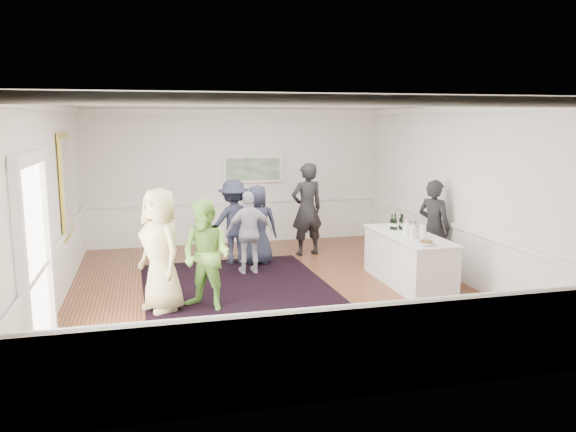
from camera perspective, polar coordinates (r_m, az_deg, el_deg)
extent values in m
plane|color=brown|center=(9.92, -1.57, -7.50)|extent=(8.00, 8.00, 0.00)
cube|color=white|center=(9.47, -1.66, 11.32)|extent=(7.00, 8.00, 0.02)
cube|color=white|center=(9.46, -22.80, 0.84)|extent=(0.02, 8.00, 3.20)
cube|color=white|center=(10.87, 16.73, 2.26)|extent=(0.02, 8.00, 3.20)
cube|color=white|center=(13.47, -5.31, 4.01)|extent=(7.00, 0.02, 3.20)
cube|color=white|center=(5.79, 7.01, -3.71)|extent=(7.00, 0.02, 3.20)
cube|color=gold|center=(10.70, -21.62, 2.95)|extent=(0.04, 1.25, 1.85)
cube|color=white|center=(10.70, -21.49, 2.96)|extent=(0.01, 1.05, 1.65)
cube|color=white|center=(6.90, -25.31, -5.83)|extent=(0.10, 0.14, 2.40)
cube|color=white|center=(8.47, -23.22, -2.92)|extent=(0.10, 0.14, 2.40)
cube|color=white|center=(7.49, -24.84, 5.33)|extent=(0.10, 1.78, 0.16)
cube|color=white|center=(7.68, -24.41, -4.23)|extent=(0.02, 1.50, 2.40)
cube|color=white|center=(13.47, -3.61, 4.80)|extent=(1.44, 0.05, 0.66)
cube|color=#26662D|center=(13.44, -3.58, 4.79)|extent=(1.30, 0.01, 0.52)
cube|color=black|center=(9.95, -5.08, -7.42)|extent=(3.35, 4.32, 0.02)
cube|color=white|center=(10.36, 12.11, -4.37)|extent=(0.80, 2.20, 0.90)
cube|color=white|center=(10.26, 12.20, -1.91)|extent=(0.86, 2.26, 0.02)
imported|color=black|center=(11.03, 14.58, -1.14)|extent=(0.71, 0.80, 1.83)
imported|color=#C9BC7E|center=(8.86, -12.81, -3.40)|extent=(0.98, 1.12, 1.92)
imported|color=#82CB51|center=(8.81, -8.31, -3.96)|extent=(1.07, 1.05, 1.74)
imported|color=silver|center=(10.78, -3.93, -1.71)|extent=(0.96, 0.44, 1.60)
imported|color=#202436|center=(11.55, -5.53, -0.61)|extent=(1.23, 0.85, 1.74)
imported|color=black|center=(12.24, 1.93, 0.70)|extent=(0.82, 0.62, 2.03)
imported|color=#202436|center=(11.47, -3.12, -0.91)|extent=(0.88, 0.65, 1.64)
cylinder|color=#61B340|center=(9.95, 12.53, -1.51)|extent=(0.12, 0.12, 0.24)
cylinder|color=#DA4045|center=(10.02, 13.53, -1.48)|extent=(0.12, 0.12, 0.24)
cylinder|color=#71AF3E|center=(10.11, 11.95, -1.32)|extent=(0.12, 0.12, 0.24)
cylinder|color=silver|center=(10.43, 12.17, -1.01)|extent=(0.26, 0.26, 0.25)
imported|color=white|center=(9.46, 13.88, -2.67)|extent=(0.29, 0.29, 0.07)
cylinder|color=brown|center=(9.46, 13.89, -2.55)|extent=(0.19, 0.19, 0.04)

